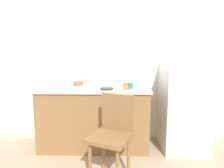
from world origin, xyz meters
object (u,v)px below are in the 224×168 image
at_px(hotplate, 107,88).
at_px(cup_teal, 130,86).
at_px(dish_tray, 58,86).
at_px(refrigerator, 183,107).
at_px(cup_orange, 126,86).
at_px(chair, 112,133).
at_px(terracotta_bowl, 78,83).

distance_m(hotplate, cup_teal, 0.31).
bearing_deg(dish_tray, hotplate, -8.39).
bearing_deg(hotplate, dish_tray, 171.61).
xyz_separation_m(refrigerator, cup_teal, (-0.73, -0.11, 0.31)).
distance_m(dish_tray, cup_orange, 0.91).
bearing_deg(chair, cup_teal, 94.27).
distance_m(terracotta_bowl, cup_teal, 0.79).
distance_m(refrigerator, dish_tray, 1.72).
xyz_separation_m(chair, hotplate, (-0.09, 0.59, 0.37)).
relative_size(dish_tray, cup_teal, 3.36).
xyz_separation_m(refrigerator, dish_tray, (-1.70, -0.05, 0.29)).
bearing_deg(terracotta_bowl, cup_orange, -25.90).
xyz_separation_m(dish_tray, hotplate, (0.65, -0.10, -0.02)).
bearing_deg(dish_tray, cup_teal, -3.20).
relative_size(chair, dish_tray, 3.18).
bearing_deg(terracotta_bowl, cup_teal, -20.29).
bearing_deg(refrigerator, cup_teal, -171.78).
relative_size(chair, cup_teal, 10.69).
xyz_separation_m(terracotta_bowl, hotplate, (0.43, -0.31, -0.02)).
xyz_separation_m(dish_tray, cup_orange, (0.90, -0.11, 0.02)).
relative_size(dish_tray, hotplate, 1.65).
height_order(chair, hotplate, chair).
xyz_separation_m(refrigerator, chair, (-0.95, -0.74, -0.09)).
xyz_separation_m(refrigerator, hotplate, (-1.04, -0.15, 0.28)).
bearing_deg(refrigerator, chair, -142.19).
height_order(terracotta_bowl, cup_teal, cup_teal).
xyz_separation_m(hotplate, cup_teal, (0.31, 0.04, 0.03)).
distance_m(chair, cup_orange, 0.72).
bearing_deg(terracotta_bowl, hotplate, -36.43).
height_order(chair, cup_teal, cup_teal).
bearing_deg(cup_orange, cup_teal, 40.67).
xyz_separation_m(terracotta_bowl, cup_teal, (0.74, -0.27, 0.01)).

